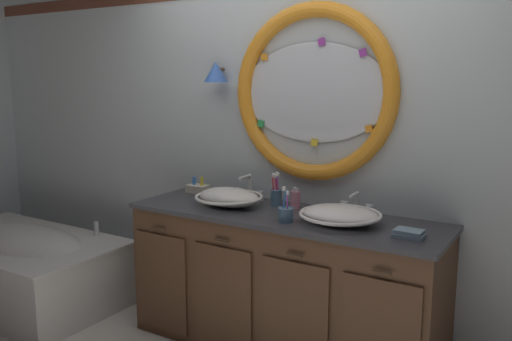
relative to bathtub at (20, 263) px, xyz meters
name	(u,v)px	position (x,y,z in m)	size (l,w,h in m)	color
back_wall_assembly	(302,137)	(2.05, 0.76, 1.03)	(6.40, 0.26, 2.60)	silver
vanity_counter	(282,282)	(2.10, 0.42, 0.14)	(2.01, 0.65, 0.90)	brown
bathtub	(20,263)	(0.00, 0.00, 0.00)	(1.64, 0.92, 0.61)	white
sink_basin_left	(229,197)	(1.71, 0.40, 0.65)	(0.45, 0.45, 0.12)	white
sink_basin_right	(340,215)	(2.48, 0.40, 0.64)	(0.48, 0.48, 0.10)	white
faucet_set_left	(249,189)	(1.71, 0.64, 0.66)	(0.23, 0.15, 0.18)	silver
faucet_set_right	(356,205)	(2.48, 0.64, 0.64)	(0.22, 0.13, 0.14)	silver
toothbrush_holder_left	(276,196)	(1.95, 0.58, 0.65)	(0.08, 0.08, 0.22)	slate
toothbrush_holder_right	(286,214)	(2.20, 0.26, 0.64)	(0.09, 0.09, 0.21)	slate
soap_dispenser	(296,199)	(2.10, 0.58, 0.65)	(0.06, 0.07, 0.14)	pink
folded_hand_towel	(409,234)	(2.90, 0.33, 0.61)	(0.16, 0.11, 0.04)	#7593A8
toiletry_basket	(198,188)	(1.27, 0.63, 0.62)	(0.16, 0.10, 0.12)	beige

